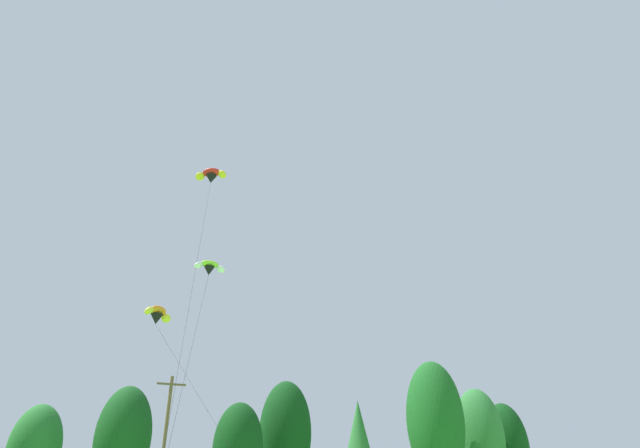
{
  "coord_description": "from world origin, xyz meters",
  "views": [
    {
      "loc": [
        -7.19,
        -0.69,
        2.34
      ],
      "look_at": [
        0.86,
        20.4,
        13.85
      ],
      "focal_mm": 30.04,
      "sensor_mm": 36.0,
      "label": 1
    }
  ],
  "objects_px": {
    "parafoil_kite_far_red_yellow": "(211,176)",
    "parafoil_kite_high_lime_white": "(209,268)",
    "parafoil_kite_mid_orange": "(157,315)",
    "utility_pole": "(164,447)"
  },
  "relations": [
    {
      "from": "utility_pole",
      "to": "parafoil_kite_high_lime_white",
      "type": "xyz_separation_m",
      "value": [
        0.27,
        -11.81,
        9.66
      ]
    },
    {
      "from": "parafoil_kite_high_lime_white",
      "to": "parafoil_kite_mid_orange",
      "type": "height_order",
      "value": "parafoil_kite_high_lime_white"
    },
    {
      "from": "parafoil_kite_high_lime_white",
      "to": "parafoil_kite_far_red_yellow",
      "type": "distance_m",
      "value": 11.37
    },
    {
      "from": "utility_pole",
      "to": "parafoil_kite_far_red_yellow",
      "type": "distance_m",
      "value": 20.74
    },
    {
      "from": "utility_pole",
      "to": "parafoil_kite_mid_orange",
      "type": "bearing_deg",
      "value": -111.96
    },
    {
      "from": "parafoil_kite_high_lime_white",
      "to": "parafoil_kite_far_red_yellow",
      "type": "height_order",
      "value": "parafoil_kite_far_red_yellow"
    },
    {
      "from": "parafoil_kite_far_red_yellow",
      "to": "parafoil_kite_high_lime_white",
      "type": "bearing_deg",
      "value": -91.96
    },
    {
      "from": "utility_pole",
      "to": "parafoil_kite_high_lime_white",
      "type": "distance_m",
      "value": 15.26
    },
    {
      "from": "utility_pole",
      "to": "parafoil_kite_mid_orange",
      "type": "height_order",
      "value": "parafoil_kite_mid_orange"
    },
    {
      "from": "utility_pole",
      "to": "parafoil_kite_high_lime_white",
      "type": "bearing_deg",
      "value": -88.71
    }
  ]
}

